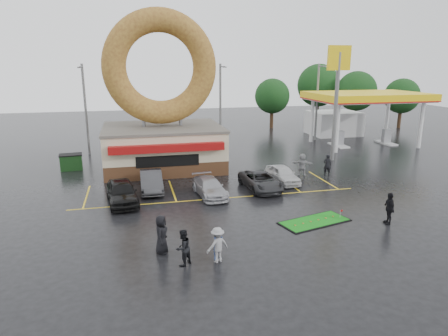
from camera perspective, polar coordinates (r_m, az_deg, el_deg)
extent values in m
plane|color=black|center=(24.45, 1.18, -6.91)|extent=(120.00, 120.00, 0.00)
cube|color=#472B19|center=(36.11, -8.59, 1.08)|extent=(10.00, 8.00, 1.20)
cube|color=beige|center=(35.74, -8.69, 3.80)|extent=(10.00, 8.00, 2.30)
cube|color=#59544C|center=(35.53, -8.77, 5.78)|extent=(10.20, 8.20, 0.20)
cube|color=maroon|center=(31.49, -8.06, 2.82)|extent=(9.00, 0.60, 0.60)
cylinder|color=slate|center=(35.34, -11.42, 6.77)|extent=(0.30, 0.30, 1.20)
cylinder|color=slate|center=(35.59, -6.23, 7.02)|extent=(0.30, 0.30, 1.20)
torus|color=brown|center=(35.12, -9.10, 14.03)|extent=(9.60, 2.00, 9.60)
cylinder|color=silver|center=(42.89, 15.87, 5.42)|extent=(0.40, 0.40, 5.00)
cylinder|color=silver|center=(48.51, 26.33, 5.48)|extent=(0.40, 0.40, 5.00)
cylinder|color=silver|center=(48.16, 12.44, 6.60)|extent=(0.40, 0.40, 5.00)
cylinder|color=silver|center=(53.23, 22.28, 6.60)|extent=(0.40, 0.40, 5.00)
cube|color=silver|center=(47.69, 19.70, 9.34)|extent=(12.00, 8.00, 0.50)
cube|color=yellow|center=(47.67, 19.73, 9.70)|extent=(12.30, 8.30, 0.70)
cube|color=#99999E|center=(46.70, 16.13, 4.13)|extent=(0.90, 0.60, 1.60)
cube|color=#99999E|center=(49.89, 22.18, 4.26)|extent=(0.90, 0.60, 1.60)
cube|color=silver|center=(54.09, 15.38, 6.20)|extent=(6.00, 5.00, 3.00)
cylinder|color=slate|center=(39.01, 15.65, 8.27)|extent=(0.36, 0.36, 10.00)
cube|color=yellow|center=(38.81, 16.13, 14.88)|extent=(2.20, 0.30, 2.20)
cylinder|color=slate|center=(42.47, -19.15, 7.81)|extent=(0.24, 0.24, 9.00)
cylinder|color=slate|center=(41.24, -19.78, 13.45)|extent=(0.12, 2.00, 0.12)
cube|color=slate|center=(40.25, -19.93, 13.35)|extent=(0.40, 0.18, 0.12)
cylinder|color=slate|center=(44.32, -0.52, 8.87)|extent=(0.24, 0.24, 9.00)
cylinder|color=slate|center=(43.11, -0.24, 14.30)|extent=(0.12, 2.00, 0.12)
cube|color=slate|center=(42.14, 0.08, 14.22)|extent=(0.40, 0.18, 0.12)
cylinder|color=slate|center=(49.27, 13.13, 9.08)|extent=(0.24, 0.24, 9.00)
cylinder|color=slate|center=(48.17, 13.97, 13.92)|extent=(0.12, 2.00, 0.12)
cube|color=slate|center=(47.28, 14.52, 13.82)|extent=(0.40, 0.18, 0.12)
cylinder|color=#332114|center=(61.37, 18.14, 6.90)|extent=(0.50, 0.50, 2.88)
sphere|color=black|center=(61.02, 18.42, 10.39)|extent=(5.60, 5.60, 5.60)
cylinder|color=#332114|center=(63.09, 23.76, 6.42)|extent=(0.50, 0.50, 2.52)
sphere|color=black|center=(62.77, 24.07, 9.38)|extent=(4.90, 4.90, 4.90)
cylinder|color=#332114|center=(62.91, 13.12, 7.58)|extent=(0.50, 0.50, 3.24)
sphere|color=black|center=(62.56, 13.35, 11.43)|extent=(6.30, 6.30, 6.30)
cylinder|color=#332114|center=(58.00, 6.81, 6.93)|extent=(0.50, 0.50, 2.52)
sphere|color=black|center=(57.66, 6.91, 10.17)|extent=(4.90, 4.90, 4.90)
imported|color=black|center=(27.21, -14.38, -3.37)|extent=(2.38, 4.76, 1.56)
imported|color=#2F2F32|center=(29.48, -10.35, -1.86)|extent=(1.56, 4.42, 1.45)
imported|color=#9F9FA4|center=(27.93, -2.07, -2.78)|extent=(2.19, 4.44, 1.24)
imported|color=#2B2B2E|center=(29.48, 5.23, -1.82)|extent=(2.49, 4.83, 1.30)
imported|color=silver|center=(31.31, 8.37, -0.89)|extent=(1.91, 4.07, 1.35)
imported|color=navy|center=(19.14, -0.88, -10.79)|extent=(0.66, 0.57, 1.53)
imported|color=black|center=(18.66, -5.89, -11.25)|extent=(1.06, 1.04, 1.73)
imported|color=gray|center=(18.83, -0.92, -10.93)|extent=(1.26, 0.98, 1.72)
imported|color=black|center=(19.86, -8.94, -9.35)|extent=(0.88, 1.09, 1.94)
imported|color=black|center=(24.97, 22.52, -5.33)|extent=(0.67, 1.16, 1.87)
imported|color=gray|center=(33.45, 11.09, 0.49)|extent=(1.84, 1.23, 1.90)
imported|color=black|center=(33.95, 14.54, 0.41)|extent=(0.75, 0.60, 1.80)
cube|color=#194219|center=(37.27, -20.99, 0.76)|extent=(1.91, 1.37, 1.30)
cube|color=black|center=(24.20, 12.81, -7.47)|extent=(4.53, 2.85, 0.05)
cube|color=#137515|center=(24.19, 12.81, -7.41)|extent=(4.30, 2.62, 0.03)
cylinder|color=silver|center=(25.02, 16.27, -6.31)|extent=(0.02, 0.02, 0.48)
cube|color=red|center=(24.99, 16.44, -5.88)|extent=(0.14, 0.01, 0.10)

